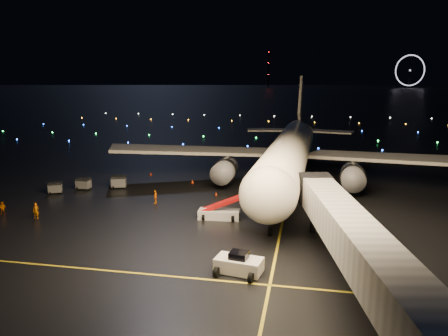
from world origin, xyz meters
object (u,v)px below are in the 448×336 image
Objects in this scene: belt_loader at (219,205)px; baggage_cart_0 at (119,182)px; crew_a at (36,211)px; baggage_cart_2 at (55,188)px; pushback_tug at (239,262)px; crew_b at (3,208)px; crew_c at (155,197)px; airliner at (291,130)px; baggage_cart_1 at (84,184)px.

baggage_cart_0 is (-18.22, 11.71, -0.83)m from belt_loader.
belt_loader reaches higher than crew_a.
pushback_tug is at bearing -59.03° from baggage_cart_2.
crew_b is (-26.72, -3.46, -0.95)m from belt_loader.
crew_b is at bearing -71.08° from crew_c.
airliner reaches higher than baggage_cart_2.
belt_loader is (-7.41, -21.37, -6.72)m from airliner.
belt_loader is 25.13m from baggage_cart_1.
baggage_cart_0 is at bearing 29.98° from crew_b.
baggage_cart_2 is (0.69, 10.38, 0.00)m from crew_b.
belt_loader is 10.85m from crew_c.
crew_a is 14.09m from baggage_cart_1.
belt_loader reaches higher than baggage_cart_1.
crew_b is 0.80× the size of baggage_cart_1.
crew_b is 17.39m from baggage_cart_0.
baggage_cart_0 is at bearing 20.75° from baggage_cart_1.
pushback_tug is 2.53× the size of crew_b.
crew_a is at bearing 168.65° from pushback_tug.
baggage_cart_1 is 4.14m from baggage_cart_2.
pushback_tug is at bearing -33.66° from crew_a.
crew_c reaches higher than baggage_cart_1.
crew_c is at bearing 136.93° from pushback_tug.
crew_b is 0.87× the size of crew_c.
airliner is 30.23× the size of baggage_cart_1.
belt_loader is 3.65× the size of baggage_cart_1.
pushback_tug is 34.63m from baggage_cart_0.
baggage_cart_2 is (-4.35, 11.08, -0.17)m from crew_a.
belt_loader is 26.96m from crew_b.
belt_loader is at bearing -50.37° from baggage_cart_0.
baggage_cart_2 is (-2.92, -2.93, -0.04)m from baggage_cart_1.
pushback_tug is at bearing -49.70° from crew_b.
belt_loader is 26.95m from baggage_cart_2.
crew_c is at bearing -57.30° from baggage_cart_0.
crew_b is 18.82m from crew_c.
pushback_tug is 2.04× the size of baggage_cart_1.
crew_c is at bearing 23.81° from crew_a.
crew_b is 0.74× the size of baggage_cart_0.
crew_a is at bearing -60.15° from crew_c.
crew_c is 0.97× the size of baggage_cart_2.
baggage_cart_1 is at bearing -176.77° from baggage_cart_0.
airliner is 39.42m from crew_a.
baggage_cart_1 is at bearing 44.04° from crew_b.
crew_c is (-9.75, 4.68, -0.84)m from belt_loader.
crew_b is (-34.12, -24.83, -7.67)m from airliner.
baggage_cart_2 is at bearing -166.09° from baggage_cart_0.
crew_b is at bearing -118.29° from baggage_cart_2.
belt_loader is at bearing -23.21° from baggage_cart_1.
crew_c is 0.84× the size of baggage_cart_0.
belt_loader is 3.74× the size of crew_a.
crew_b is 13.79m from baggage_cart_1.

